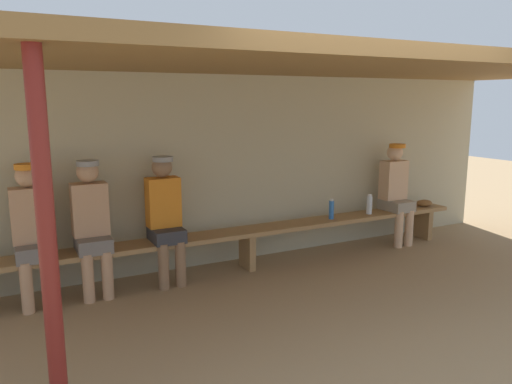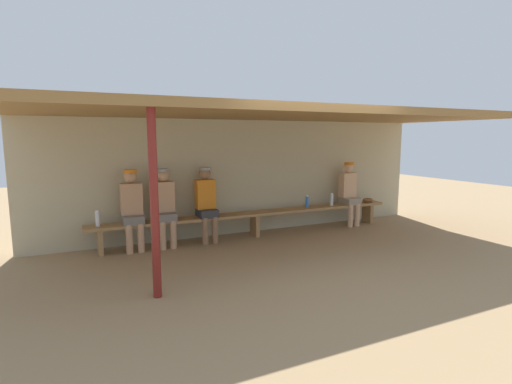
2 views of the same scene
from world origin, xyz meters
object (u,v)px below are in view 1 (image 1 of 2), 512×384
Objects in this scene: water_bottle_blue at (369,205)px; baseball_glove_tan at (424,203)px; support_post at (48,253)px; player_shirtless_tan at (396,189)px; player_near_post at (32,228)px; player_with_sunglasses at (91,222)px; bench at (247,236)px; water_bottle_green at (331,209)px; player_in_blue at (165,214)px.

water_bottle_blue is 1.08× the size of baseball_glove_tan.
support_post is 1.64× the size of player_shirtless_tan.
player_near_post and player_with_sunglasses have the same top height.
support_post is 1.64× the size of player_near_post.
player_near_post is at bearing 4.76° from baseball_glove_tan.
support_post is 5.44m from baseball_glove_tan.
support_post is 3.16m from bench.
player_with_sunglasses is at bearing 179.54° from water_bottle_green.
player_near_post is (-2.23, 0.00, 0.36)m from bench.
support_post is at bearing -136.90° from bench.
water_bottle_green is at bearing 5.34° from baseball_glove_tan.
baseball_glove_tan is at bearing -0.12° from player_near_post.
water_bottle_green is (1.16, -0.02, 0.19)m from bench.
player_with_sunglasses is at bearing 179.57° from water_bottle_blue.
baseball_glove_tan is at bearing -0.16° from player_in_blue.
baseball_glove_tan is (3.70, -0.01, -0.24)m from player_in_blue.
player_near_post and player_shirtless_tan have the same top height.
player_near_post is 5.19× the size of water_bottle_blue.
player_near_post is 4.98m from baseball_glove_tan.
support_post reaches higher than player_near_post.
bench is at bearing -0.09° from player_near_post.
water_bottle_green reaches higher than bench.
player_shirtless_tan reaches higher than bench.
player_with_sunglasses is (0.53, 0.00, 0.00)m from player_near_post.
water_bottle_blue is at bearing -176.80° from player_shirtless_tan.
baseball_glove_tan is (1.59, 0.01, -0.08)m from water_bottle_green.
bench is 1.73m from player_with_sunglasses.
player_shirtless_tan is (3.18, 0.00, 0.00)m from player_in_blue.
bench is 1.17m from water_bottle_green.
water_bottle_green is 0.60m from water_bottle_blue.
player_near_post reaches higher than bench.
bench is 4.46× the size of player_shirtless_tan.
player_with_sunglasses is at bearing 4.74° from baseball_glove_tan.
player_near_post is at bearing 179.91° from bench.
support_post reaches higher than player_shirtless_tan.
support_post is at bearing 27.65° from baseball_glove_tan.
support_post is 2.49m from player_in_blue.
baseball_glove_tan is at bearing -0.13° from player_with_sunglasses.
water_bottle_green is at bearing -0.46° from player_with_sunglasses.
player_in_blue is at bearing 0.00° from player_near_post.
support_post reaches higher than player_in_blue.
water_bottle_blue is (0.60, -0.00, 0.00)m from water_bottle_green.
support_post is at bearing -152.54° from water_bottle_blue.
player_in_blue is 5.60× the size of baseball_glove_tan.
player_near_post is (0.02, 2.10, -0.35)m from support_post.
player_shirtless_tan is 5.19× the size of water_bottle_blue.
player_shirtless_tan is at bearing 0.09° from bench.
player_with_sunglasses is 5.60× the size of baseball_glove_tan.
support_post is at bearing -154.78° from player_shirtless_tan.
water_bottle_green is at bearing -0.97° from bench.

